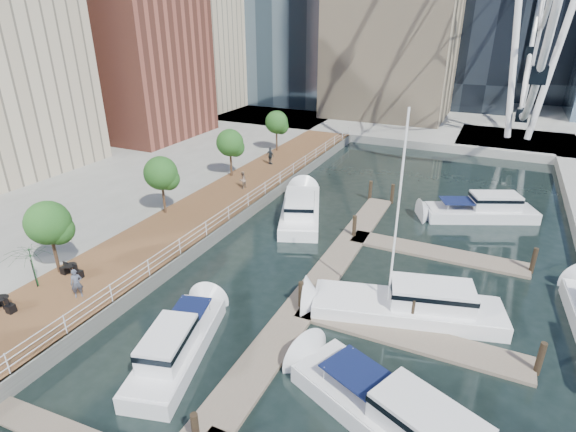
{
  "coord_description": "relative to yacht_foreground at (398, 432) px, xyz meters",
  "views": [
    {
      "loc": [
        11.33,
        -11.55,
        15.3
      ],
      "look_at": [
        -0.35,
        13.44,
        3.0
      ],
      "focal_mm": 28.0,
      "sensor_mm": 36.0,
      "label": 1
    }
  ],
  "objects": [
    {
      "name": "land_far",
      "position": [
        -9.86,
        99.95,
        0.5
      ],
      "size": [
        200.0,
        114.0,
        1.0
      ],
      "primitive_type": "cube",
      "color": "gray",
      "rests_on": "ground"
    },
    {
      "name": "midrise_condos",
      "position": [
        -43.42,
        24.77,
        13.42
      ],
      "size": [
        19.0,
        67.0,
        28.0
      ],
      "color": "#BCAD8E",
      "rests_on": "ground"
    },
    {
      "name": "pedestrian_far",
      "position": [
        -19.5,
        26.91,
        1.91
      ],
      "size": [
        1.15,
        0.75,
        1.81
      ],
      "primitive_type": "imported",
      "rotation": [
        0.0,
        0.0,
        2.83
      ],
      "color": "#343B42",
      "rests_on": "boardwalk"
    },
    {
      "name": "boardwalk",
      "position": [
        -18.86,
        12.95,
        0.5
      ],
      "size": [
        6.0,
        60.0,
        1.0
      ],
      "primitive_type": "cube",
      "color": "brown",
      "rests_on": "ground"
    },
    {
      "name": "floating_docks",
      "position": [
        -1.89,
        7.93,
        0.49
      ],
      "size": [
        16.0,
        34.0,
        2.6
      ],
      "color": "#6D6051",
      "rests_on": "ground"
    },
    {
      "name": "yacht_foreground",
      "position": [
        0.0,
        0.0,
        0.0
      ],
      "size": [
        11.01,
        7.02,
        2.15
      ],
      "primitive_type": null,
      "rotation": [
        0.0,
        0.0,
        1.15
      ],
      "color": "silver",
      "rests_on": "ground"
    },
    {
      "name": "seawall",
      "position": [
        -15.86,
        12.95,
        0.5
      ],
      "size": [
        0.25,
        60.0,
        1.0
      ],
      "primitive_type": "cube",
      "color": "#595954",
      "rests_on": "ground"
    },
    {
      "name": "pedestrian_near",
      "position": [
        -18.01,
        0.54,
        1.85
      ],
      "size": [
        0.71,
        0.73,
        1.7
      ],
      "primitive_type": "imported",
      "rotation": [
        0.0,
        0.0,
        0.86
      ],
      "color": "#434A5A",
      "rests_on": "boardwalk"
    },
    {
      "name": "pedestrian_mid",
      "position": [
        -18.48,
        19.4,
        1.78
      ],
      "size": [
        0.74,
        0.87,
        1.56
      ],
      "primitive_type": "imported",
      "rotation": [
        0.0,
        0.0,
        -1.78
      ],
      "color": "gray",
      "rests_on": "boardwalk"
    },
    {
      "name": "railing",
      "position": [
        -15.96,
        12.95,
        1.52
      ],
      "size": [
        0.1,
        60.0,
        1.05
      ],
      "primitive_type": null,
      "color": "white",
      "rests_on": "boardwalk"
    },
    {
      "name": "moored_yachts",
      "position": [
        -1.35,
        8.78,
        0.0
      ],
      "size": [
        26.55,
        37.28,
        11.5
      ],
      "color": "white",
      "rests_on": "ground"
    },
    {
      "name": "pier",
      "position": [
        4.14,
        49.95,
        0.5
      ],
      "size": [
        14.0,
        12.0,
        1.0
      ],
      "primitive_type": "cube",
      "color": "gray",
      "rests_on": "ground"
    },
    {
      "name": "ground",
      "position": [
        -9.86,
        -2.05,
        0.0
      ],
      "size": [
        520.0,
        520.0,
        0.0
      ],
      "primitive_type": "plane",
      "color": "black",
      "rests_on": "ground"
    },
    {
      "name": "street_trees",
      "position": [
        -21.26,
        11.95,
        4.29
      ],
      "size": [
        2.6,
        42.6,
        4.6
      ],
      "color": "#3F2B1C",
      "rests_on": "ground"
    }
  ]
}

